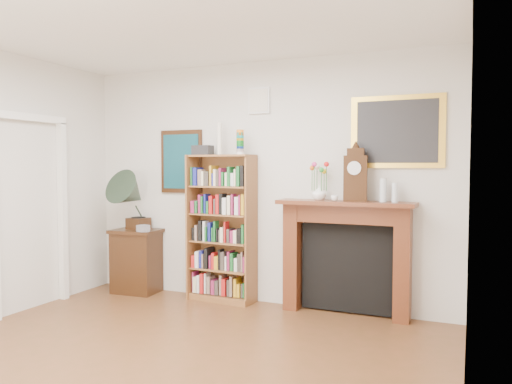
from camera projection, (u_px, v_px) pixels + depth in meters
room at (122, 194)px, 3.52m from camera, size 4.51×5.01×2.81m
door_casing at (30, 196)px, 5.50m from camera, size 0.08×1.02×2.17m
teal_poster at (181, 162)px, 6.20m from camera, size 0.58×0.04×0.78m
small_picture at (259, 100)px, 5.74m from camera, size 0.26×0.04×0.30m
gilt_painting at (397, 132)px, 5.15m from camera, size 0.95×0.04×0.75m
bookshelf at (221, 220)px, 5.85m from camera, size 0.81×0.34×1.99m
side_cabinet at (136, 261)px, 6.28m from camera, size 0.61×0.47×0.80m
fireplace at (346, 247)px, 5.33m from camera, size 1.46×0.36×1.23m
gramophone at (132, 196)px, 6.18m from camera, size 0.52×0.62×0.76m
cd_stack at (143, 228)px, 6.06m from camera, size 0.15×0.15×0.08m
mantel_clock at (355, 176)px, 5.21m from camera, size 0.25×0.16×0.55m
flower_vase at (319, 193)px, 5.38m from camera, size 0.18×0.18×0.16m
teacup at (335, 198)px, 5.24m from camera, size 0.08×0.08×0.06m
bottle_left at (383, 190)px, 5.11m from camera, size 0.07×0.07×0.24m
bottle_right at (395, 193)px, 5.05m from camera, size 0.06×0.06×0.20m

